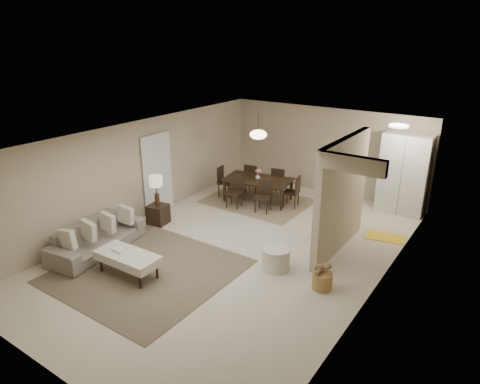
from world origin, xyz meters
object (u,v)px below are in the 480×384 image
Objects in this scene: pantry_cabinet at (404,174)px; dining_table at (258,190)px; sofa at (97,238)px; round_pouf at (276,259)px; wicker_basket at (322,281)px; side_table at (158,214)px; ottoman_bench at (128,258)px.

pantry_cabinet reaches higher than dining_table.
sofa is 3.78× the size of round_pouf.
round_pouf is at bearing -75.00° from sofa.
pantry_cabinet reaches higher than wicker_basket.
pantry_cabinet is 4.30× the size of side_table.
ottoman_bench is 2.73× the size of side_table.
ottoman_bench reaches higher than wicker_basket.
pantry_cabinet is 7.20m from ottoman_bench.
sofa reaches higher than ottoman_bench.
pantry_cabinet reaches higher than round_pouf.
round_pouf reaches higher than wicker_basket.
sofa is at bearing -91.59° from side_table.
dining_table is at bearing 88.86° from ottoman_bench.
sofa is at bearing -116.60° from dining_table.
pantry_cabinet is at bearing 41.25° from side_table.
side_table is 3.53m from round_pouf.
sofa reaches higher than side_table.
ottoman_bench is (-3.48, -6.26, -0.67)m from pantry_cabinet.
sofa is 1.80m from side_table.
sofa is 5.87× the size of wicker_basket.
round_pouf is (3.52, -0.26, -0.02)m from side_table.
pantry_cabinet reaches higher than ottoman_bench.
round_pouf is 3.70m from dining_table.
wicker_basket is at bearing -7.20° from round_pouf.
sofa is 1.18× the size of dining_table.
round_pouf is (2.25, 1.84, -0.15)m from ottoman_bench.
sofa is 1.66× the size of ottoman_bench.
sofa is at bearing -156.63° from round_pouf.
wicker_basket is at bearing -4.88° from side_table.
round_pouf is 0.31× the size of dining_table.
round_pouf is at bearing 37.81° from ottoman_bench.
dining_table is (-0.03, 4.76, -0.05)m from ottoman_bench.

